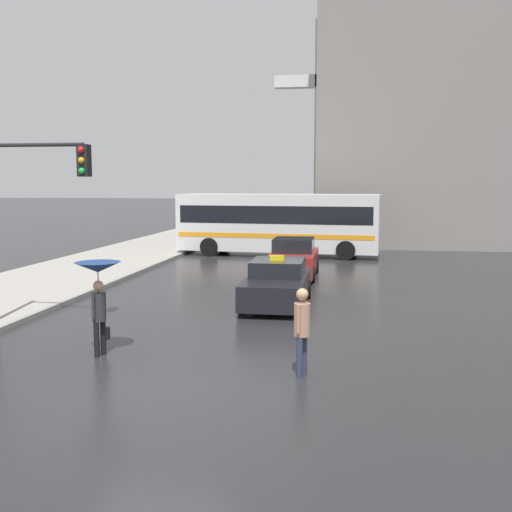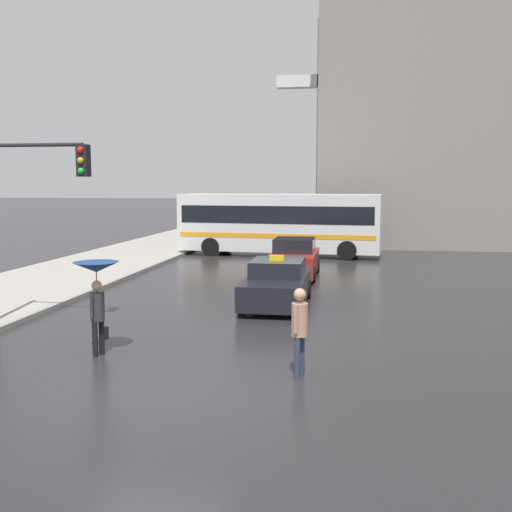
{
  "view_description": "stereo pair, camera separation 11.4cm",
  "coord_description": "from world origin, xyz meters",
  "px_view_note": "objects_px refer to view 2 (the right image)",
  "views": [
    {
      "loc": [
        3.32,
        -9.65,
        3.71
      ],
      "look_at": [
        0.35,
        9.45,
        1.4
      ],
      "focal_mm": 42.0,
      "sensor_mm": 36.0,
      "label": 1
    },
    {
      "loc": [
        3.43,
        -9.63,
        3.71
      ],
      "look_at": [
        0.35,
        9.45,
        1.4
      ],
      "focal_mm": 42.0,
      "sensor_mm": 36.0,
      "label": 2
    }
  ],
  "objects_px": {
    "pedestrian_man": "(300,325)",
    "city_bus": "(279,221)",
    "sedan_red": "(294,259)",
    "pedestrian_with_umbrella": "(97,282)",
    "taxi": "(277,284)",
    "traffic_light": "(30,194)",
    "monument_cross": "(323,114)"
  },
  "relations": [
    {
      "from": "taxi",
      "to": "pedestrian_with_umbrella",
      "type": "xyz_separation_m",
      "value": [
        -3.15,
        -6.11,
        0.98
      ]
    },
    {
      "from": "pedestrian_with_umbrella",
      "to": "traffic_light",
      "type": "bearing_deg",
      "value": 66.04
    },
    {
      "from": "pedestrian_with_umbrella",
      "to": "sedan_red",
      "type": "bearing_deg",
      "value": 1.04
    },
    {
      "from": "pedestrian_man",
      "to": "monument_cross",
      "type": "bearing_deg",
      "value": -160.03
    },
    {
      "from": "traffic_light",
      "to": "pedestrian_with_umbrella",
      "type": "bearing_deg",
      "value": -39.62
    },
    {
      "from": "pedestrian_with_umbrella",
      "to": "pedestrian_man",
      "type": "bearing_deg",
      "value": -84.14
    },
    {
      "from": "sedan_red",
      "to": "monument_cross",
      "type": "bearing_deg",
      "value": -89.85
    },
    {
      "from": "sedan_red",
      "to": "pedestrian_with_umbrella",
      "type": "xyz_separation_m",
      "value": [
        -3.11,
        -11.93,
        0.92
      ]
    },
    {
      "from": "sedan_red",
      "to": "pedestrian_man",
      "type": "height_order",
      "value": "pedestrian_man"
    },
    {
      "from": "taxi",
      "to": "pedestrian_man",
      "type": "relative_size",
      "value": 2.47
    },
    {
      "from": "city_bus",
      "to": "sedan_red",
      "type": "bearing_deg",
      "value": 16.78
    },
    {
      "from": "sedan_red",
      "to": "monument_cross",
      "type": "xyz_separation_m",
      "value": [
        -0.06,
        22.49,
        8.31
      ]
    },
    {
      "from": "taxi",
      "to": "sedan_red",
      "type": "height_order",
      "value": "taxi"
    },
    {
      "from": "monument_cross",
      "to": "sedan_red",
      "type": "bearing_deg",
      "value": -89.85
    },
    {
      "from": "pedestrian_man",
      "to": "traffic_light",
      "type": "height_order",
      "value": "traffic_light"
    },
    {
      "from": "sedan_red",
      "to": "pedestrian_man",
      "type": "relative_size",
      "value": 2.43
    },
    {
      "from": "taxi",
      "to": "pedestrian_man",
      "type": "bearing_deg",
      "value": 100.72
    },
    {
      "from": "city_bus",
      "to": "pedestrian_man",
      "type": "xyz_separation_m",
      "value": [
        2.83,
        -19.95,
        -0.75
      ]
    },
    {
      "from": "taxi",
      "to": "monument_cross",
      "type": "xyz_separation_m",
      "value": [
        -0.1,
        28.31,
        8.37
      ]
    },
    {
      "from": "taxi",
      "to": "city_bus",
      "type": "relative_size",
      "value": 0.4
    },
    {
      "from": "taxi",
      "to": "traffic_light",
      "type": "bearing_deg",
      "value": 32.81
    },
    {
      "from": "pedestrian_man",
      "to": "traffic_light",
      "type": "relative_size",
      "value": 0.35
    },
    {
      "from": "city_bus",
      "to": "pedestrian_man",
      "type": "relative_size",
      "value": 6.13
    },
    {
      "from": "taxi",
      "to": "city_bus",
      "type": "height_order",
      "value": "city_bus"
    },
    {
      "from": "sedan_red",
      "to": "traffic_light",
      "type": "height_order",
      "value": "traffic_light"
    },
    {
      "from": "taxi",
      "to": "traffic_light",
      "type": "xyz_separation_m",
      "value": [
        -5.92,
        -3.82,
        2.82
      ]
    },
    {
      "from": "pedestrian_with_umbrella",
      "to": "pedestrian_man",
      "type": "distance_m",
      "value": 4.56
    },
    {
      "from": "pedestrian_man",
      "to": "monument_cross",
      "type": "xyz_separation_m",
      "value": [
        -1.4,
        35.19,
        7.99
      ]
    },
    {
      "from": "city_bus",
      "to": "traffic_light",
      "type": "height_order",
      "value": "traffic_light"
    },
    {
      "from": "pedestrian_man",
      "to": "city_bus",
      "type": "bearing_deg",
      "value": -154.24
    },
    {
      "from": "pedestrian_with_umbrella",
      "to": "city_bus",
      "type": "bearing_deg",
      "value": 10.82
    },
    {
      "from": "taxi",
      "to": "monument_cross",
      "type": "bearing_deg",
      "value": -89.8
    }
  ]
}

